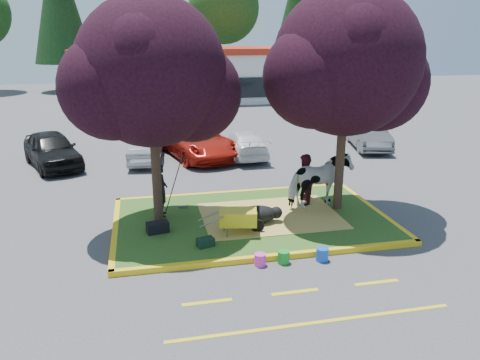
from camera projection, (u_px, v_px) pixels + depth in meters
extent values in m
plane|color=#424244|center=(252.00, 222.00, 14.44)|extent=(90.00, 90.00, 0.00)
cube|color=#244A17|center=(252.00, 220.00, 14.42)|extent=(8.00, 5.00, 0.15)
cube|color=yellow|center=(275.00, 257.00, 12.01)|extent=(8.30, 0.16, 0.15)
cube|color=yellow|center=(235.00, 193.00, 16.82)|extent=(8.30, 0.16, 0.15)
cube|color=yellow|center=(115.00, 231.00, 13.60)|extent=(0.16, 5.30, 0.15)
cube|color=yellow|center=(373.00, 210.00, 15.24)|extent=(0.16, 5.30, 0.15)
cube|color=#C3B250|center=(270.00, 216.00, 14.51)|extent=(4.20, 3.00, 0.01)
cylinder|color=black|center=(156.00, 164.00, 13.67)|extent=(0.28, 0.28, 3.53)
sphere|color=black|center=(151.00, 71.00, 12.88)|extent=(4.20, 4.20, 4.20)
sphere|color=black|center=(192.00, 93.00, 13.49)|extent=(2.86, 2.86, 2.86)
sphere|color=black|center=(112.00, 87.00, 12.50)|extent=(2.86, 2.86, 2.86)
cylinder|color=black|center=(341.00, 153.00, 14.61)|extent=(0.28, 0.28, 3.70)
sphere|color=black|center=(347.00, 62.00, 13.78)|extent=(4.40, 4.40, 4.40)
sphere|color=black|center=(379.00, 83.00, 14.40)|extent=(2.99, 2.99, 2.99)
sphere|color=black|center=(314.00, 77.00, 13.39)|extent=(2.99, 2.99, 2.99)
cube|color=yellow|center=(207.00, 302.00, 10.12)|extent=(1.10, 0.12, 0.01)
cube|color=yellow|center=(295.00, 292.00, 10.52)|extent=(1.10, 0.12, 0.01)
cube|color=yellow|center=(377.00, 282.00, 10.92)|extent=(1.10, 0.12, 0.01)
cube|color=yellow|center=(314.00, 323.00, 9.40)|extent=(6.00, 0.10, 0.01)
cube|color=silver|center=(199.00, 76.00, 40.35)|extent=(20.00, 8.00, 4.00)
cube|color=#A82512|center=(198.00, 51.00, 39.70)|extent=(20.40, 8.40, 0.50)
cube|color=black|center=(205.00, 89.00, 36.75)|extent=(19.00, 0.10, 1.60)
cylinder|color=black|center=(67.00, 71.00, 46.34)|extent=(0.44, 0.44, 3.92)
cylinder|color=black|center=(148.00, 73.00, 49.47)|extent=(0.44, 0.44, 3.08)
sphere|color=#143811|center=(145.00, 20.00, 47.89)|extent=(6.16, 6.16, 6.16)
cylinder|color=black|center=(224.00, 70.00, 50.06)|extent=(0.44, 0.44, 3.64)
sphere|color=#143811|center=(224.00, 8.00, 48.19)|extent=(7.28, 7.28, 7.28)
cylinder|color=black|center=(294.00, 69.00, 52.16)|extent=(0.44, 0.44, 3.50)
cone|color=black|center=(296.00, 12.00, 50.36)|extent=(5.00, 5.00, 10.62)
cylinder|color=black|center=(364.00, 70.00, 52.88)|extent=(0.44, 0.44, 3.22)
sphere|color=#143811|center=(368.00, 18.00, 51.22)|extent=(6.44, 6.44, 6.44)
imported|color=silver|center=(319.00, 181.00, 15.04)|extent=(2.26, 1.47, 1.76)
ellipsoid|color=black|center=(257.00, 215.00, 13.90)|extent=(1.31, 0.88, 0.53)
imported|color=black|center=(161.00, 190.00, 14.31)|extent=(0.43, 0.62, 1.66)
imported|color=#3E111A|center=(304.00, 180.00, 15.25)|extent=(0.81, 0.95, 1.70)
imported|color=black|center=(306.00, 179.00, 15.93)|extent=(0.46, 0.84, 1.35)
cylinder|color=black|center=(258.00, 226.00, 13.29)|extent=(0.38, 0.15, 0.37)
cylinder|color=slate|center=(227.00, 233.00, 12.91)|extent=(0.04, 0.04, 0.27)
cylinder|color=slate|center=(224.00, 227.00, 13.33)|extent=(0.04, 0.04, 0.27)
cube|color=gold|center=(238.00, 217.00, 13.08)|extent=(1.14, 0.82, 0.41)
cylinder|color=slate|center=(212.00, 222.00, 12.71)|extent=(0.67, 0.17, 0.34)
cylinder|color=slate|center=(209.00, 216.00, 13.13)|extent=(0.67, 0.17, 0.34)
cube|color=black|center=(158.00, 227.00, 13.27)|extent=(0.67, 0.45, 0.31)
cube|color=black|center=(205.00, 242.00, 12.41)|extent=(0.50, 0.39, 0.24)
cylinder|color=#169325|center=(284.00, 257.00, 11.81)|extent=(0.31, 0.31, 0.33)
cylinder|color=#FC38BB|center=(260.00, 260.00, 11.69)|extent=(0.38, 0.38, 0.31)
cylinder|color=blue|center=(322.00, 254.00, 11.94)|extent=(0.39, 0.39, 0.34)
imported|color=black|center=(52.00, 149.00, 20.24)|extent=(3.33, 4.81, 1.52)
imported|color=#95979C|center=(146.00, 149.00, 21.01)|extent=(1.70, 3.84, 1.23)
imported|color=#A9180E|center=(197.00, 141.00, 21.84)|extent=(3.76, 5.86, 1.50)
imported|color=white|center=(244.00, 144.00, 21.92)|extent=(1.74, 4.18, 1.21)
imported|color=#4F5256|center=(368.00, 134.00, 23.57)|extent=(2.40, 4.52, 1.42)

